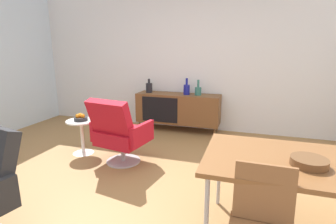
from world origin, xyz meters
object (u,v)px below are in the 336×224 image
Objects in this scene: vase_ceramic_small at (198,90)px; dining_table at (310,167)px; vase_cobalt at (149,87)px; fruit_bowl at (81,118)px; lounge_chair_red at (119,132)px; vase_sculptural_dark at (187,89)px; side_table_round at (82,133)px; sideboard at (178,108)px; wooden_bowl_on_table at (309,162)px.

vase_ceramic_small is 0.18× the size of dining_table.
vase_cobalt is 0.17× the size of dining_table.
vase_cobalt is 1.34× the size of fruit_bowl.
vase_ceramic_small is 0.30× the size of lounge_chair_red.
vase_cobalt is 0.98m from vase_ceramic_small.
vase_sculptural_dark is 0.59× the size of side_table_round.
fruit_bowl is (-1.25, -1.55, -0.26)m from vase_sculptural_dark.
vase_cobalt is 0.28× the size of lounge_chair_red.
sideboard is at bearing -0.18° from vase_cobalt.
side_table_round is at bearing 158.74° from dining_table.
sideboard is 5.20× the size of vase_sculptural_dark.
vase_ceramic_small is 2.15m from fruit_bowl.
vase_cobalt is at bearing 130.49° from wooden_bowl_on_table.
vase_ceramic_small is at bearing 0.28° from sideboard.
sideboard is 1.89m from side_table_round.
side_table_round is (-0.48, -1.55, -0.50)m from vase_cobalt.
vase_ceramic_small reaches higher than wooden_bowl_on_table.
vase_ceramic_small reaches higher than fruit_bowl.
vase_sculptural_dark reaches higher than fruit_bowl.
lounge_chair_red is (-2.15, 0.95, -0.23)m from dining_table.
vase_ceramic_small is 2.19m from side_table_round.
lounge_chair_red is at bearing 156.08° from dining_table.
side_table_round is 2.60× the size of fruit_bowl.
vase_sculptural_dark is at bearing 73.20° from lounge_chair_red.
vase_ceramic_small is at bearing 117.81° from dining_table.
vase_ceramic_small is 1.42× the size of fruit_bowl.
vase_sculptural_dark is (0.17, 0.00, 0.38)m from sideboard.
vase_sculptural_dark reaches higher than wooden_bowl_on_table.
sideboard is at bearing 55.21° from fruit_bowl.
vase_sculptural_dark is at bearing 51.30° from fruit_bowl.
side_table_round is (-0.72, 0.16, -0.15)m from lounge_chair_red.
vase_cobalt is at bearing 180.00° from vase_sculptural_dark.
sideboard is 8.00× the size of fruit_bowl.
dining_table is at bearing -21.24° from fruit_bowl.
fruit_bowl is (-0.73, 0.16, 0.09)m from lounge_chair_red.
dining_table is (1.41, -2.67, -0.11)m from vase_ceramic_small.
sideboard is at bearing 78.42° from lounge_chair_red.
fruit_bowl is (-2.84, 1.20, -0.21)m from wooden_bowl_on_table.
vase_cobalt is at bearing 131.79° from dining_table.
side_table_round is at bearing 157.01° from wooden_bowl_on_table.
vase_cobalt reaches higher than dining_table.
vase_ceramic_small is 3.08m from wooden_bowl_on_table.
wooden_bowl_on_table is 3.09m from fruit_bowl.
wooden_bowl_on_table is 3.12m from side_table_round.
fruit_bowl reaches higher than side_table_round.
wooden_bowl_on_table reaches higher than fruit_bowl.
lounge_chair_red is (-0.74, -1.72, -0.34)m from vase_ceramic_small.
vase_cobalt is 3.59m from dining_table.
fruit_bowl is (-0.49, -1.55, -0.26)m from vase_cobalt.
fruit_bowl is at bearing -124.79° from sideboard.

